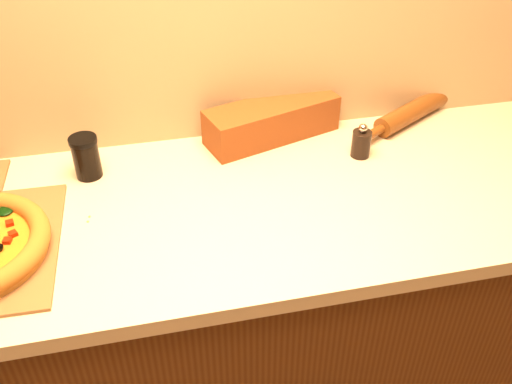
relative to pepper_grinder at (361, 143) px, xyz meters
name	(u,v)px	position (x,y,z in m)	size (l,w,h in m)	color
cabinet	(220,330)	(-0.43, -0.13, -0.51)	(2.80, 0.65, 0.86)	#4B2610
countertop	(213,211)	(-0.43, -0.13, -0.06)	(2.84, 0.68, 0.04)	beige
pepper_grinder	(361,143)	(0.00, 0.00, 0.00)	(0.05, 0.05, 0.10)	black
rolling_pin	(413,111)	(0.22, 0.15, -0.01)	(0.39, 0.24, 0.06)	#5F3510
bread_bag	(272,120)	(-0.21, 0.15, 0.01)	(0.39, 0.13, 0.11)	#642E13
dark_jar	(86,157)	(-0.73, 0.06, 0.02)	(0.07, 0.07, 0.12)	black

